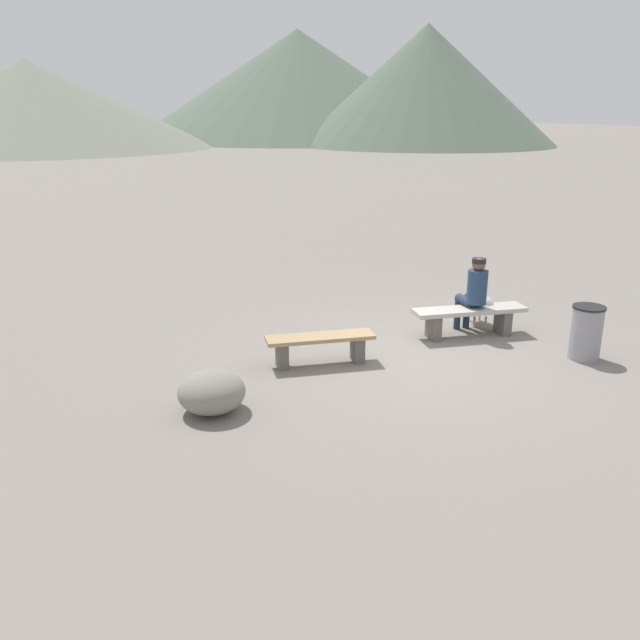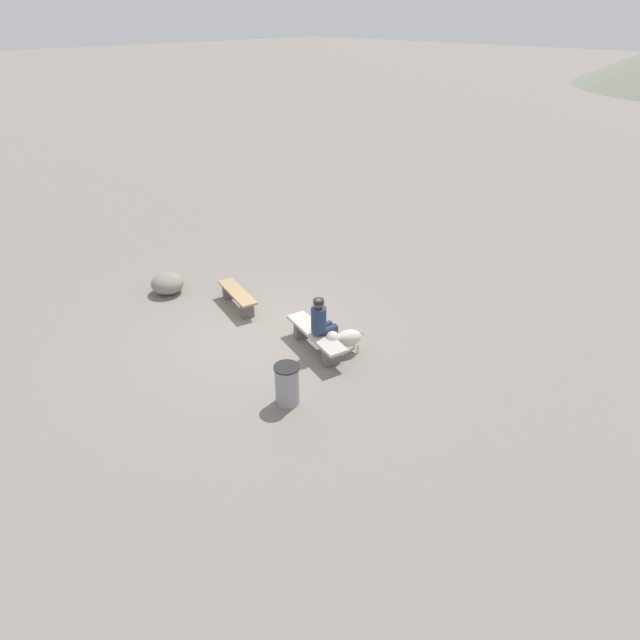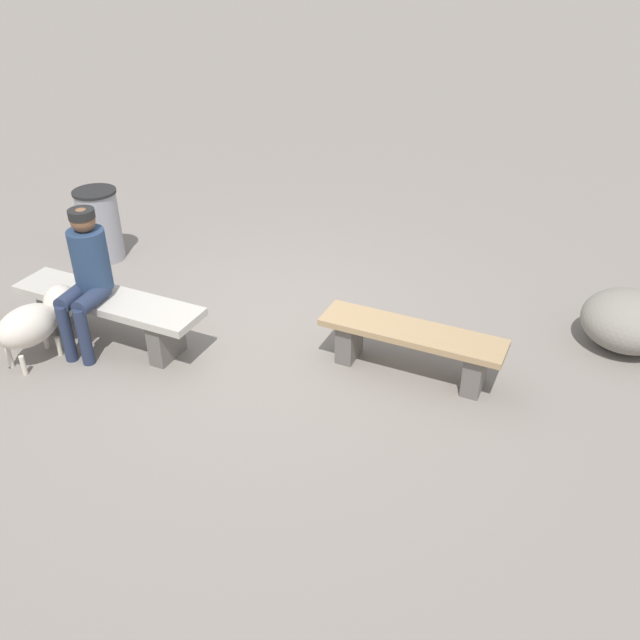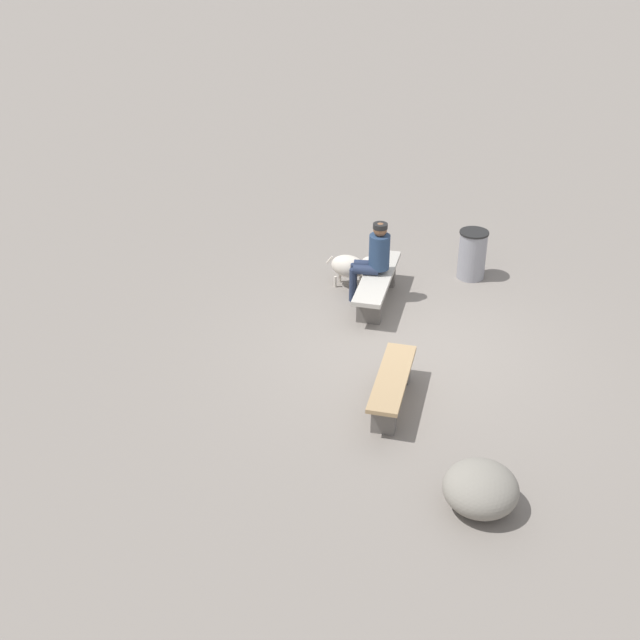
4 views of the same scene
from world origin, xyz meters
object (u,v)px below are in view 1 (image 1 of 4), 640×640
Objects in this scene: dog at (480,304)px; seated_person at (474,290)px; bench_right at (469,316)px; trash_bin at (586,333)px; boulder at (212,392)px; bench_left at (320,345)px.

seated_person is at bearing -30.42° from dog.
dog is at bearing 47.89° from bench_right.
trash_bin is at bearing 35.04° from dog.
bench_right is 1.47× the size of seated_person.
dog is 1.01× the size of boulder.
dog reaches higher than bench_right.
bench_left is 0.85× the size of bench_right.
boulder reaches higher than bench_left.
bench_left is at bearing 156.17° from trash_bin.
seated_person reaches higher than boulder.
bench_left is 3.27m from dog.
seated_person reaches higher than bench_right.
dog is (0.50, 0.34, 0.05)m from bench_right.
seated_person is 1.56× the size of boulder.
bench_right is at bearing -145.02° from seated_person.
trash_bin reaches higher than boulder.
seated_person reaches higher than trash_bin.
dog reaches higher than bench_left.
dog is (3.25, 0.35, 0.08)m from bench_left.
seated_person is 1.59× the size of trash_bin.
bench_right is 0.44m from seated_person.
bench_left is at bearing 22.85° from boulder.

